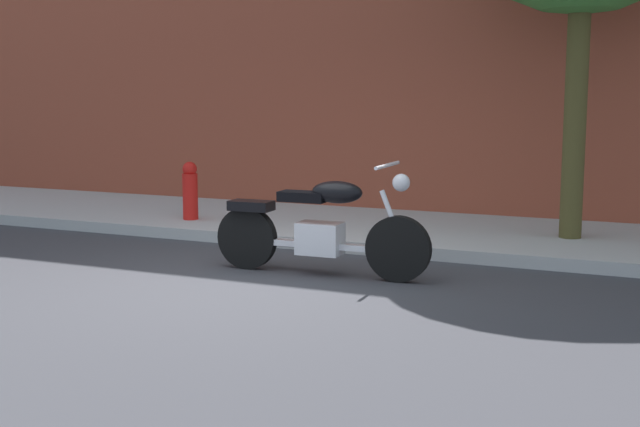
# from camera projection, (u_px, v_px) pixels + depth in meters

# --- Properties ---
(ground_plane) EXTENTS (60.00, 60.00, 0.00)m
(ground_plane) POSITION_uv_depth(u_px,v_px,m) (241.00, 284.00, 7.95)
(ground_plane) COLOR #38383D
(sidewalk) EXTENTS (22.48, 2.71, 0.14)m
(sidewalk) POSITION_uv_depth(u_px,v_px,m) (360.00, 228.00, 10.78)
(sidewalk) COLOR #B1B1B1
(sidewalk) RESTS_ON ground
(motorcycle) EXTENTS (2.26, 0.70, 1.14)m
(motorcycle) POSITION_uv_depth(u_px,v_px,m) (320.00, 228.00, 8.27)
(motorcycle) COLOR black
(motorcycle) RESTS_ON ground
(fire_hydrant) EXTENTS (0.20, 0.20, 0.91)m
(fire_hydrant) POSITION_uv_depth(u_px,v_px,m) (190.00, 196.00, 11.00)
(fire_hydrant) COLOR red
(fire_hydrant) RESTS_ON ground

